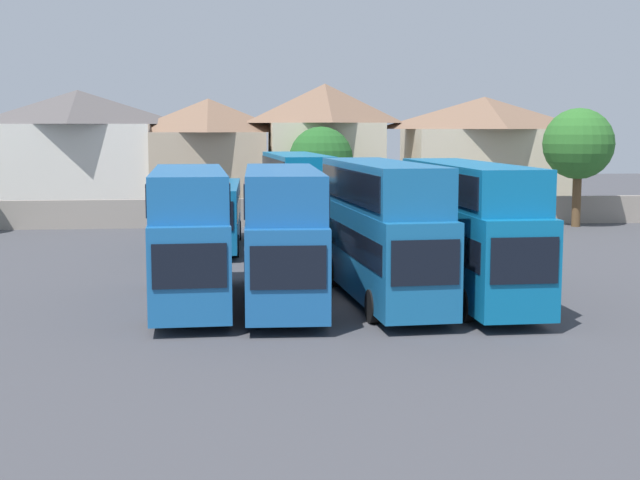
% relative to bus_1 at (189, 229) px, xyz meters
% --- Properties ---
extents(ground, '(140.00, 140.00, 0.00)m').
position_rel_bus_1_xyz_m(ground, '(4.93, 17.81, -2.71)').
color(ground, '#424247').
extents(depot_boundary_wall, '(56.00, 0.50, 1.80)m').
position_rel_bus_1_xyz_m(depot_boundary_wall, '(4.93, 25.38, -1.81)').
color(depot_boundary_wall, gray).
rests_on(depot_boundary_wall, ground).
extents(bus_1, '(2.93, 10.63, 4.80)m').
position_rel_bus_1_xyz_m(bus_1, '(0.00, 0.00, 0.00)').
color(bus_1, '#1B5E9E').
rests_on(bus_1, ground).
extents(bus_2, '(2.91, 10.76, 4.82)m').
position_rel_bus_1_xyz_m(bus_2, '(3.28, -0.21, 0.01)').
color(bus_2, '#1B599A').
rests_on(bus_2, ground).
extents(bus_3, '(3.16, 11.25, 5.04)m').
position_rel_bus_1_xyz_m(bus_3, '(6.84, -0.09, 0.13)').
color(bus_3, '#186198').
rests_on(bus_3, ground).
extents(bus_4, '(2.73, 11.65, 4.99)m').
position_rel_bus_1_xyz_m(bus_4, '(10.04, -0.07, 0.10)').
color(bus_4, '#0D649A').
rests_on(bus_4, ground).
extents(bus_5, '(2.85, 10.97, 3.37)m').
position_rel_bus_1_xyz_m(bus_5, '(0.67, 15.19, -0.78)').
color(bus_5, '#105F95').
rests_on(bus_5, ground).
extents(bus_6, '(3.26, 11.16, 4.90)m').
position_rel_bus_1_xyz_m(bus_6, '(5.01, 15.51, 0.05)').
color(bus_6, '#0B6495').
rests_on(bus_6, ground).
extents(bus_7, '(2.80, 11.95, 3.53)m').
position_rel_bus_1_xyz_m(bus_7, '(8.54, 15.08, -0.69)').
color(bus_7, '#115FA2').
rests_on(bus_7, ground).
extents(house_terrace_left, '(10.81, 6.97, 8.94)m').
position_rel_bus_1_xyz_m(house_terrace_left, '(-9.15, 34.06, 1.85)').
color(house_terrace_left, silver).
rests_on(house_terrace_left, ground).
extents(house_terrace_centre, '(8.42, 7.17, 8.35)m').
position_rel_bus_1_xyz_m(house_terrace_centre, '(0.05, 33.61, 1.55)').
color(house_terrace_centre, tan).
rests_on(house_terrace_centre, ground).
extents(house_terrace_right, '(8.20, 6.96, 9.39)m').
position_rel_bus_1_xyz_m(house_terrace_right, '(8.33, 32.52, 2.08)').
color(house_terrace_right, beige).
rests_on(house_terrace_right, ground).
extents(house_terrace_far_right, '(11.48, 8.06, 8.51)m').
position_rel_bus_1_xyz_m(house_terrace_far_right, '(20.02, 32.64, 1.63)').
color(house_terrace_far_right, beige).
rests_on(house_terrace_far_right, ground).
extents(tree_behind_wall, '(4.27, 4.27, 6.37)m').
position_rel_bus_1_xyz_m(tree_behind_wall, '(7.57, 27.88, 1.49)').
color(tree_behind_wall, brown).
rests_on(tree_behind_wall, ground).
extents(tree_right_of_lot, '(4.49, 4.49, 7.52)m').
position_rel_bus_1_xyz_m(tree_right_of_lot, '(23.48, 23.38, 2.52)').
color(tree_right_of_lot, brown).
rests_on(tree_right_of_lot, ground).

